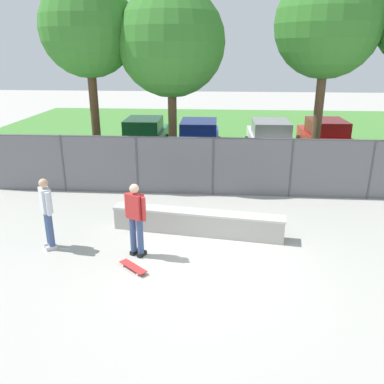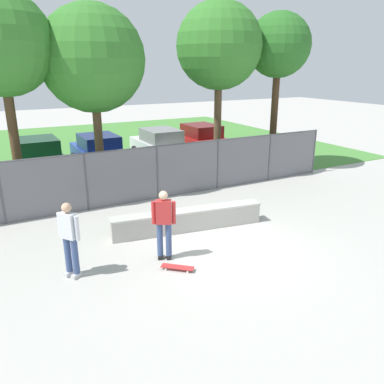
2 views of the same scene
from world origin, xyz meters
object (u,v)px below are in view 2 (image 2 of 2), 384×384
at_px(tree_far, 279,47).
at_px(car_green, 39,156).
at_px(car_white, 160,145).
at_px(car_red, 200,139).
at_px(concrete_ledge, 188,220).
at_px(skateboard, 177,267).
at_px(skateboarder, 164,222).
at_px(tree_near_right, 93,60).
at_px(tree_mid, 219,47).
at_px(bystander, 69,237).
at_px(tree_near_left, 0,44).
at_px(car_blue, 99,152).

xyz_separation_m(tree_far, car_green, (-9.93, 4.12, -4.67)).
bearing_deg(car_green, car_white, -1.86).
xyz_separation_m(car_white, car_red, (2.60, 0.43, 0.00)).
bearing_deg(car_green, car_red, 1.64).
distance_m(concrete_ledge, skateboard, 2.41).
height_order(skateboarder, tree_far, tree_far).
relative_size(concrete_ledge, tree_near_right, 0.68).
height_order(tree_far, car_white, tree_far).
height_order(tree_mid, car_white, tree_mid).
distance_m(car_white, bystander, 11.58).
xyz_separation_m(tree_near_left, tree_far, (11.03, -0.32, 0.16)).
relative_size(skateboarder, car_green, 0.43).
bearing_deg(car_green, tree_mid, -27.68).
height_order(skateboarder, car_green, skateboarder).
relative_size(concrete_ledge, tree_far, 0.67).
distance_m(tree_mid, car_blue, 7.26).
distance_m(tree_far, car_white, 7.33).
relative_size(skateboarder, skateboard, 2.49).
bearing_deg(tree_far, skateboard, -141.19).
xyz_separation_m(concrete_ledge, skateboarder, (-1.36, -1.32, 0.68)).
relative_size(tree_far, car_green, 1.65).
relative_size(car_green, car_white, 1.00).
bearing_deg(concrete_ledge, tree_far, 33.79).
relative_size(concrete_ledge, car_white, 1.10).
relative_size(car_white, bystander, 2.32).
distance_m(tree_mid, car_white, 5.96).
bearing_deg(skateboarder, car_white, 66.99).
xyz_separation_m(car_red, bystander, (-9.03, -10.06, 0.17)).
bearing_deg(skateboarder, bystander, 174.17).
height_order(tree_near_left, car_blue, tree_near_left).
bearing_deg(tree_near_right, car_white, 41.08).
xyz_separation_m(tree_mid, car_white, (-1.24, 3.54, -4.63)).
relative_size(concrete_ledge, car_red, 1.10).
distance_m(concrete_ledge, bystander, 3.83).
xyz_separation_m(tree_near_right, bystander, (-2.37, -6.09, -3.90)).
bearing_deg(tree_far, tree_mid, 172.13).
bearing_deg(concrete_ledge, tree_near_left, 130.13).
bearing_deg(car_green, skateboarder, -80.46).
bearing_deg(tree_near_right, bystander, -111.22).
xyz_separation_m(concrete_ledge, car_white, (2.82, 8.53, 0.51)).
relative_size(tree_near_right, car_green, 1.61).
height_order(tree_near_left, tree_near_right, tree_near_left).
bearing_deg(car_green, concrete_ledge, -70.71).
distance_m(skateboarder, tree_near_left, 8.10).
height_order(skateboard, bystander, bystander).
bearing_deg(tree_near_left, bystander, -84.82).
bearing_deg(car_blue, skateboarder, -95.49).
relative_size(skateboard, car_blue, 0.17).
xyz_separation_m(tree_near_left, car_blue, (3.71, 3.40, -4.51)).
xyz_separation_m(tree_near_left, car_white, (6.97, 3.61, -4.51)).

